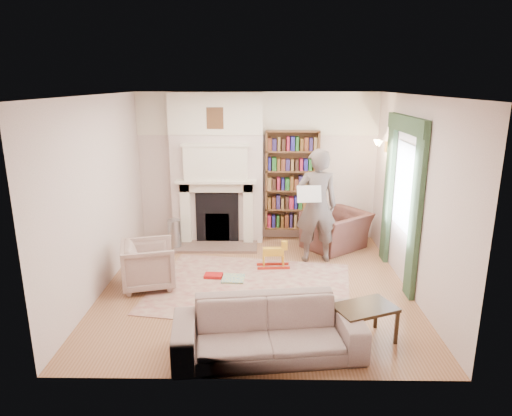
{
  "coord_description": "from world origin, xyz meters",
  "views": [
    {
      "loc": [
        0.09,
        -6.32,
        2.97
      ],
      "look_at": [
        0.0,
        0.25,
        1.15
      ],
      "focal_mm": 32.0,
      "sensor_mm": 36.0,
      "label": 1
    }
  ],
  "objects_px": {
    "armchair_left": "(149,265)",
    "sofa": "(268,329)",
    "paraffin_heater": "(175,234)",
    "armchair_reading": "(336,230)",
    "coffee_table": "(364,324)",
    "rocking_horse": "(273,255)",
    "bookcase": "(292,180)",
    "man_reading": "(316,206)"
  },
  "relations": [
    {
      "from": "paraffin_heater",
      "to": "sofa",
      "type": "bearing_deg",
      "value": -63.51
    },
    {
      "from": "armchair_reading",
      "to": "paraffin_heater",
      "type": "relative_size",
      "value": 1.92
    },
    {
      "from": "man_reading",
      "to": "sofa",
      "type": "bearing_deg",
      "value": 68.58
    },
    {
      "from": "sofa",
      "to": "rocking_horse",
      "type": "height_order",
      "value": "sofa"
    },
    {
      "from": "sofa",
      "to": "paraffin_heater",
      "type": "relative_size",
      "value": 3.83
    },
    {
      "from": "coffee_table",
      "to": "bookcase",
      "type": "bearing_deg",
      "value": 76.95
    },
    {
      "from": "bookcase",
      "to": "armchair_reading",
      "type": "distance_m",
      "value": 1.25
    },
    {
      "from": "armchair_left",
      "to": "man_reading",
      "type": "xyz_separation_m",
      "value": [
        2.6,
        1.07,
        0.62
      ]
    },
    {
      "from": "sofa",
      "to": "coffee_table",
      "type": "relative_size",
      "value": 3.01
    },
    {
      "from": "paraffin_heater",
      "to": "armchair_left",
      "type": "bearing_deg",
      "value": -92.96
    },
    {
      "from": "armchair_reading",
      "to": "sofa",
      "type": "relative_size",
      "value": 0.5
    },
    {
      "from": "rocking_horse",
      "to": "armchair_left",
      "type": "bearing_deg",
      "value": -162.57
    },
    {
      "from": "sofa",
      "to": "man_reading",
      "type": "xyz_separation_m",
      "value": [
        0.84,
        2.82,
        0.66
      ]
    },
    {
      "from": "sofa",
      "to": "rocking_horse",
      "type": "relative_size",
      "value": 3.96
    },
    {
      "from": "bookcase",
      "to": "armchair_reading",
      "type": "bearing_deg",
      "value": -31.0
    },
    {
      "from": "man_reading",
      "to": "rocking_horse",
      "type": "xyz_separation_m",
      "value": [
        -0.72,
        -0.35,
        -0.73
      ]
    },
    {
      "from": "paraffin_heater",
      "to": "man_reading",
      "type": "bearing_deg",
      "value": -12.13
    },
    {
      "from": "sofa",
      "to": "man_reading",
      "type": "distance_m",
      "value": 3.01
    },
    {
      "from": "coffee_table",
      "to": "rocking_horse",
      "type": "bearing_deg",
      "value": 91.77
    },
    {
      "from": "rocking_horse",
      "to": "paraffin_heater",
      "type": "bearing_deg",
      "value": 149.97
    },
    {
      "from": "armchair_reading",
      "to": "man_reading",
      "type": "relative_size",
      "value": 0.54
    },
    {
      "from": "man_reading",
      "to": "armchair_left",
      "type": "bearing_deg",
      "value": 17.63
    },
    {
      "from": "bookcase",
      "to": "man_reading",
      "type": "bearing_deg",
      "value": -71.99
    },
    {
      "from": "coffee_table",
      "to": "paraffin_heater",
      "type": "height_order",
      "value": "paraffin_heater"
    },
    {
      "from": "bookcase",
      "to": "rocking_horse",
      "type": "height_order",
      "value": "bookcase"
    },
    {
      "from": "bookcase",
      "to": "armchair_reading",
      "type": "xyz_separation_m",
      "value": [
        0.8,
        -0.48,
        -0.83
      ]
    },
    {
      "from": "bookcase",
      "to": "armchair_left",
      "type": "height_order",
      "value": "bookcase"
    },
    {
      "from": "armchair_left",
      "to": "coffee_table",
      "type": "bearing_deg",
      "value": -132.2
    },
    {
      "from": "armchair_reading",
      "to": "coffee_table",
      "type": "height_order",
      "value": "armchair_reading"
    },
    {
      "from": "sofa",
      "to": "man_reading",
      "type": "height_order",
      "value": "man_reading"
    },
    {
      "from": "armchair_reading",
      "to": "coffee_table",
      "type": "distance_m",
      "value": 3.14
    },
    {
      "from": "armchair_left",
      "to": "sofa",
      "type": "xyz_separation_m",
      "value": [
        1.76,
        -1.74,
        -0.04
      ]
    },
    {
      "from": "armchair_left",
      "to": "rocking_horse",
      "type": "relative_size",
      "value": 1.43
    },
    {
      "from": "armchair_left",
      "to": "coffee_table",
      "type": "height_order",
      "value": "armchair_left"
    },
    {
      "from": "man_reading",
      "to": "paraffin_heater",
      "type": "xyz_separation_m",
      "value": [
        -2.51,
        0.54,
        -0.69
      ]
    },
    {
      "from": "armchair_reading",
      "to": "coffee_table",
      "type": "relative_size",
      "value": 1.51
    },
    {
      "from": "coffee_table",
      "to": "rocking_horse",
      "type": "relative_size",
      "value": 1.32
    },
    {
      "from": "man_reading",
      "to": "armchair_reading",
      "type": "bearing_deg",
      "value": -131.63
    },
    {
      "from": "bookcase",
      "to": "armchair_left",
      "type": "bearing_deg",
      "value": -136.22
    },
    {
      "from": "armchair_left",
      "to": "coffee_table",
      "type": "distance_m",
      "value": 3.24
    },
    {
      "from": "bookcase",
      "to": "sofa",
      "type": "distance_m",
      "value": 4.02
    },
    {
      "from": "sofa",
      "to": "armchair_left",
      "type": "bearing_deg",
      "value": 128.27
    }
  ]
}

